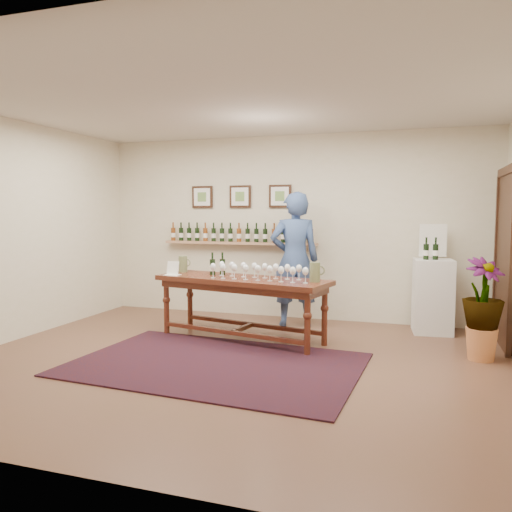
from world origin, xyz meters
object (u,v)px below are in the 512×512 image
(display_pedestal, at_px, (433,296))
(potted_plant, at_px, (483,309))
(person, at_px, (295,260))
(tasting_table, at_px, (242,287))

(display_pedestal, xyz_separation_m, potted_plant, (0.48, -1.17, 0.07))
(potted_plant, relative_size, person, 0.51)
(display_pedestal, bearing_deg, potted_plant, -67.56)
(tasting_table, xyz_separation_m, potted_plant, (2.82, -0.03, -0.11))
(potted_plant, height_order, person, person)
(potted_plant, xyz_separation_m, person, (-2.36, 1.00, 0.39))
(potted_plant, bearing_deg, display_pedestal, 112.44)
(tasting_table, xyz_separation_m, person, (0.46, 0.97, 0.28))
(tasting_table, distance_m, display_pedestal, 2.61)
(tasting_table, relative_size, person, 1.23)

